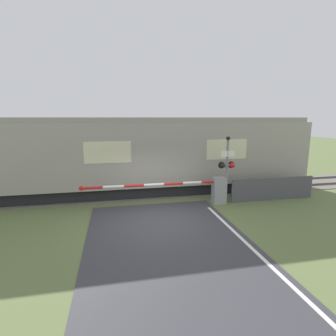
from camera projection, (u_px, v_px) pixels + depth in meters
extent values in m
plane|color=#5B6B3D|center=(159.00, 221.00, 10.11)|extent=(80.00, 80.00, 0.00)
cube|color=#666056|center=(146.00, 191.00, 14.10)|extent=(36.00, 3.20, 0.03)
cube|color=#595451|center=(148.00, 194.00, 13.40)|extent=(36.00, 0.08, 0.10)
cube|color=#595451|center=(145.00, 187.00, 14.78)|extent=(36.00, 0.08, 0.10)
cube|color=black|center=(110.00, 188.00, 13.67)|extent=(19.27, 2.58, 0.60)
cube|color=#9E998E|center=(108.00, 153.00, 13.32)|extent=(20.95, 3.03, 3.09)
cube|color=gray|center=(107.00, 120.00, 13.01)|extent=(20.53, 2.79, 0.24)
cube|color=beige|center=(227.00, 149.00, 12.96)|extent=(2.09, 0.02, 0.99)
cube|color=beige|center=(108.00, 152.00, 11.81)|extent=(2.09, 0.02, 0.99)
cube|color=gray|center=(219.00, 190.00, 12.11)|extent=(0.60, 0.44, 1.23)
cylinder|color=gray|center=(219.00, 181.00, 12.03)|extent=(0.16, 0.16, 0.18)
cylinder|color=red|center=(210.00, 182.00, 11.95)|extent=(0.87, 0.11, 0.11)
cylinder|color=white|center=(192.00, 183.00, 11.77)|extent=(0.87, 0.11, 0.11)
cylinder|color=red|center=(173.00, 184.00, 11.60)|extent=(0.87, 0.11, 0.11)
cylinder|color=white|center=(154.00, 185.00, 11.43)|extent=(0.87, 0.11, 0.11)
cylinder|color=red|center=(134.00, 186.00, 11.26)|extent=(0.87, 0.11, 0.11)
cylinder|color=white|center=(113.00, 187.00, 11.08)|extent=(0.87, 0.11, 0.11)
cylinder|color=red|center=(92.00, 188.00, 10.91)|extent=(0.87, 0.11, 0.11)
cylinder|color=red|center=(81.00, 188.00, 10.83)|extent=(0.20, 0.02, 0.20)
cylinder|color=gray|center=(227.00, 173.00, 11.89)|extent=(0.11, 0.11, 2.92)
cube|color=gray|center=(227.00, 165.00, 11.82)|extent=(0.59, 0.07, 0.07)
sphere|color=black|center=(223.00, 166.00, 11.73)|extent=(0.24, 0.24, 0.24)
sphere|color=red|center=(232.00, 165.00, 11.82)|extent=(0.24, 0.24, 0.24)
cylinder|color=black|center=(222.00, 165.00, 11.83)|extent=(0.30, 0.06, 0.30)
cylinder|color=black|center=(231.00, 165.00, 11.93)|extent=(0.30, 0.06, 0.30)
cube|color=white|center=(228.00, 154.00, 11.68)|extent=(0.64, 0.02, 0.27)
sphere|color=black|center=(228.00, 138.00, 11.59)|extent=(0.18, 0.18, 0.18)
cube|color=#4C4C51|center=(273.00, 189.00, 12.59)|extent=(4.25, 0.06, 1.10)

